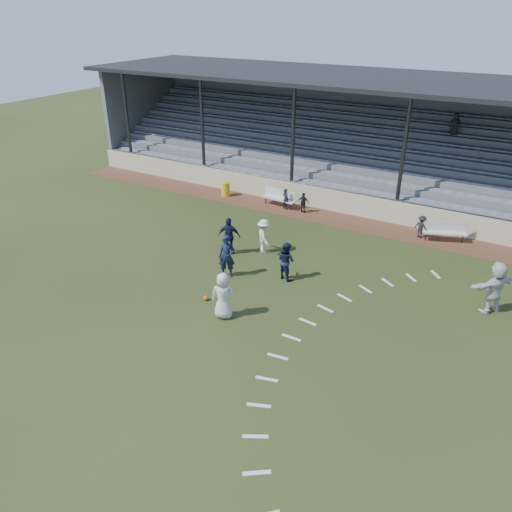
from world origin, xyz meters
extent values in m
plane|color=#293415|center=(0.00, 0.00, 0.00)|extent=(90.00, 90.00, 0.00)
cube|color=#4F2D1F|center=(0.00, 10.50, 0.01)|extent=(34.00, 2.00, 0.02)
cube|color=#C3BA96|center=(0.00, 11.55, 0.60)|extent=(34.00, 0.18, 1.20)
cube|color=beige|center=(-3.24, 10.58, 0.45)|extent=(2.03, 0.59, 0.06)
cube|color=beige|center=(-3.24, 10.80, 0.70)|extent=(2.00, 0.26, 0.54)
cylinder|color=#2B2D33|center=(-4.08, 10.66, 0.22)|extent=(0.06, 0.06, 0.40)
cylinder|color=#2B2D33|center=(-2.39, 10.49, 0.22)|extent=(0.06, 0.06, 0.40)
cube|color=beige|center=(5.72, 10.49, 0.45)|extent=(2.00, 1.13, 0.06)
cube|color=beige|center=(5.72, 10.71, 0.70)|extent=(1.87, 0.82, 0.54)
cylinder|color=#2B2D33|center=(4.93, 10.17, 0.22)|extent=(0.06, 0.06, 0.40)
cylinder|color=#2B2D33|center=(6.50, 10.81, 0.22)|extent=(0.06, 0.06, 0.40)
cylinder|color=gold|center=(-6.74, 10.57, 0.43)|extent=(0.51, 0.51, 0.81)
sphere|color=#CC570C|center=(-1.06, 0.51, 0.10)|extent=(0.20, 0.20, 0.20)
imported|color=silver|center=(0.14, -0.09, 0.88)|extent=(1.00, 0.82, 1.77)
imported|color=#131934|center=(-1.38, 2.50, 0.92)|extent=(0.81, 0.72, 1.85)
imported|color=#131934|center=(0.79, 3.58, 0.81)|extent=(0.94, 0.82, 1.62)
imported|color=silver|center=(-1.18, 5.23, 0.80)|extent=(1.15, 1.15, 1.60)
imported|color=#131934|center=(-2.44, 4.33, 0.87)|extent=(1.10, 0.73, 1.74)
imported|color=silver|center=(8.46, 5.18, 1.01)|extent=(1.65, 1.82, 2.01)
imported|color=black|center=(-2.73, 10.44, 0.61)|extent=(0.50, 0.41, 1.17)
imported|color=black|center=(-1.68, 10.49, 0.58)|extent=(0.66, 0.28, 1.11)
imported|color=black|center=(4.61, 10.41, 0.58)|extent=(0.82, 0.62, 1.12)
cube|color=slate|center=(0.00, 12.10, 0.60)|extent=(34.00, 0.80, 1.20)
cube|color=gray|center=(0.00, 12.20, 1.25)|extent=(33.00, 0.28, 0.10)
cube|color=slate|center=(0.00, 12.90, 0.80)|extent=(34.00, 0.80, 1.60)
cube|color=gray|center=(0.00, 13.00, 1.65)|extent=(33.00, 0.28, 0.10)
cube|color=slate|center=(0.00, 13.70, 1.00)|extent=(34.00, 0.80, 2.00)
cube|color=gray|center=(0.00, 13.80, 2.05)|extent=(33.00, 0.28, 0.10)
cube|color=slate|center=(0.00, 14.50, 1.20)|extent=(34.00, 0.80, 2.40)
cube|color=gray|center=(0.00, 14.60, 2.45)|extent=(33.00, 0.28, 0.10)
cube|color=slate|center=(0.00, 15.30, 1.40)|extent=(34.00, 0.80, 2.80)
cube|color=gray|center=(0.00, 15.40, 2.85)|extent=(33.00, 0.28, 0.10)
cube|color=slate|center=(0.00, 16.10, 1.60)|extent=(34.00, 0.80, 3.20)
cube|color=gray|center=(0.00, 16.20, 3.25)|extent=(33.00, 0.28, 0.10)
cube|color=slate|center=(0.00, 16.90, 1.80)|extent=(34.00, 0.80, 3.60)
cube|color=gray|center=(0.00, 17.00, 3.65)|extent=(33.00, 0.28, 0.10)
cube|color=slate|center=(0.00, 17.70, 2.00)|extent=(34.00, 0.80, 4.00)
cube|color=gray|center=(0.00, 17.80, 4.05)|extent=(33.00, 0.28, 0.10)
cube|color=slate|center=(0.00, 18.50, 2.20)|extent=(34.00, 0.80, 4.40)
cube|color=gray|center=(0.00, 18.60, 4.45)|extent=(33.00, 0.28, 0.10)
cube|color=slate|center=(0.00, 19.10, 3.20)|extent=(34.00, 0.40, 6.40)
cube|color=slate|center=(-16.85, 15.50, 3.20)|extent=(0.30, 7.80, 6.40)
cube|color=black|center=(0.00, 15.20, 6.50)|extent=(34.60, 9.00, 0.22)
cylinder|color=#2B2D33|center=(-15.00, 11.65, 3.25)|extent=(0.20, 0.20, 6.50)
cylinder|color=#2B2D33|center=(-9.00, 11.65, 3.25)|extent=(0.20, 0.20, 6.50)
cylinder|color=#2B2D33|center=(-3.00, 11.65, 3.25)|extent=(0.20, 0.20, 6.50)
cylinder|color=#2B2D33|center=(3.00, 11.65, 3.25)|extent=(0.20, 0.20, 6.50)
cylinder|color=#2B2D33|center=(0.00, 11.55, 1.25)|extent=(34.00, 0.05, 0.05)
imported|color=black|center=(4.35, 16.94, 4.21)|extent=(0.65, 0.48, 1.23)
cube|color=silver|center=(6.12, 7.01, 0.01)|extent=(0.54, 0.61, 0.01)
cube|color=silver|center=(5.29, 6.22, 0.01)|extent=(0.59, 0.56, 0.01)
cube|color=silver|center=(4.57, 5.34, 0.01)|extent=(0.64, 0.51, 0.01)
cube|color=silver|center=(3.96, 4.38, 0.01)|extent=(0.67, 0.44, 0.01)
cube|color=silver|center=(3.48, 3.34, 0.01)|extent=(0.70, 0.37, 0.01)
cube|color=silver|center=(3.13, 2.26, 0.01)|extent=(0.71, 0.29, 0.01)
cube|color=silver|center=(2.92, 1.14, 0.01)|extent=(0.71, 0.21, 0.01)
cube|color=silver|center=(2.85, 0.00, 0.01)|extent=(0.70, 0.12, 0.01)
cube|color=silver|center=(2.92, -1.14, 0.01)|extent=(0.71, 0.21, 0.01)
cube|color=silver|center=(3.13, -2.26, 0.01)|extent=(0.71, 0.29, 0.01)
cube|color=silver|center=(3.48, -3.34, 0.01)|extent=(0.70, 0.37, 0.01)
cube|color=silver|center=(3.96, -4.38, 0.01)|extent=(0.67, 0.44, 0.01)
cube|color=silver|center=(4.57, -5.34, 0.01)|extent=(0.64, 0.51, 0.01)
camera|label=1|loc=(8.76, -12.62, 10.21)|focal=35.00mm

